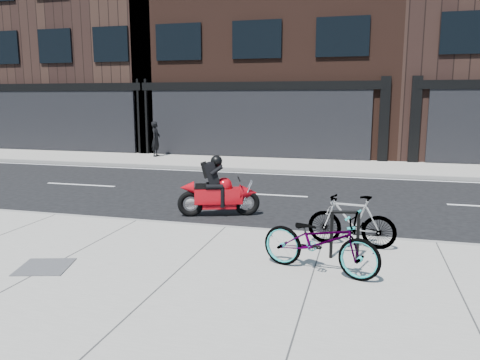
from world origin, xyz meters
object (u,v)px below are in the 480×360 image
(bicycle_front, at_px, (320,241))
(motorcycle, at_px, (222,191))
(pedestrian, at_px, (156,139))
(bicycle_rear, at_px, (351,221))
(bike_rack, at_px, (345,230))
(utility_grate, at_px, (45,267))

(bicycle_front, distance_m, motorcycle, 4.26)
(motorcycle, xyz_separation_m, pedestrian, (-5.91, 9.10, 0.33))
(motorcycle, bearing_deg, bicycle_rear, -52.97)
(bicycle_rear, height_order, pedestrian, pedestrian)
(bicycle_front, xyz_separation_m, motorcycle, (-2.57, 3.39, -0.03))
(bike_rack, bearing_deg, bicycle_rear, 82.98)
(bicycle_rear, height_order, motorcycle, motorcycle)
(bicycle_rear, bearing_deg, utility_grate, -55.64)
(bike_rack, height_order, motorcycle, motorcycle)
(bike_rack, bearing_deg, motorcycle, 137.42)
(bike_rack, xyz_separation_m, utility_grate, (-4.46, -1.63, -0.46))
(bike_rack, height_order, bicycle_front, bicycle_front)
(bicycle_rear, xyz_separation_m, pedestrian, (-8.90, 11.08, 0.32))
(bicycle_front, bearing_deg, bike_rack, -7.73)
(motorcycle, bearing_deg, pedestrian, 103.58)
(motorcycle, bearing_deg, bike_rack, -62.01)
(bicycle_front, height_order, bicycle_rear, bicycle_front)
(bicycle_front, relative_size, motorcycle, 1.00)
(bicycle_front, bearing_deg, utility_grate, 119.16)
(pedestrian, bearing_deg, utility_grate, -167.25)
(bike_rack, distance_m, bicycle_front, 0.80)
(bicycle_rear, relative_size, pedestrian, 0.98)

